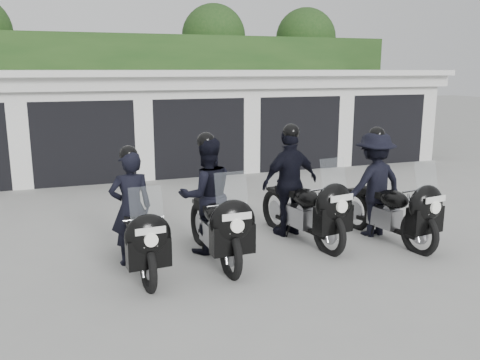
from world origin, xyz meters
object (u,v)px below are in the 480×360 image
object	(u,v)px
police_bike_a	(135,222)
police_bike_b	(211,204)
police_bike_d	(381,190)
police_bike_c	(296,189)

from	to	relation	value
police_bike_a	police_bike_b	distance (m)	1.26
police_bike_b	police_bike_d	bearing A→B (deg)	-4.14
police_bike_b	police_bike_c	world-z (taller)	police_bike_c
police_bike_a	police_bike_c	bearing A→B (deg)	7.80
police_bike_b	police_bike_c	bearing A→B (deg)	10.42
police_bike_b	police_bike_d	size ratio (longest dim) A/B	1.01
police_bike_a	police_bike_c	world-z (taller)	police_bike_c
police_bike_b	police_bike_c	size ratio (longest dim) A/B	0.99
police_bike_b	police_bike_d	world-z (taller)	police_bike_b
police_bike_c	police_bike_d	world-z (taller)	police_bike_c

